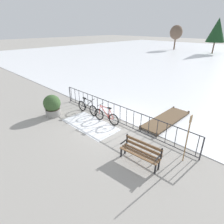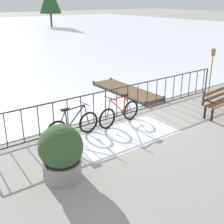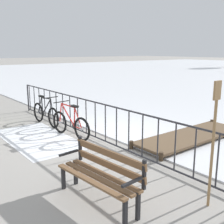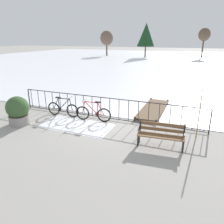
{
  "view_description": "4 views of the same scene",
  "coord_description": "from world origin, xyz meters",
  "px_view_note": "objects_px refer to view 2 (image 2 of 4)",
  "views": [
    {
      "loc": [
        6.18,
        -6.61,
        4.83
      ],
      "look_at": [
        0.15,
        -0.54,
        0.86
      ],
      "focal_mm": 29.75,
      "sensor_mm": 36.0,
      "label": 1
    },
    {
      "loc": [
        -5.74,
        -7.15,
        3.77
      ],
      "look_at": [
        -0.77,
        -0.47,
        0.51
      ],
      "focal_mm": 46.8,
      "sensor_mm": 36.0,
      "label": 2
    },
    {
      "loc": [
        6.25,
        -4.14,
        2.41
      ],
      "look_at": [
        0.47,
        0.38,
        0.77
      ],
      "focal_mm": 44.72,
      "sensor_mm": 36.0,
      "label": 3
    },
    {
      "loc": [
        3.86,
        -8.66,
        3.65
      ],
      "look_at": [
        0.54,
        -0.49,
        0.59
      ],
      "focal_mm": 34.35,
      "sensor_mm": 36.0,
      "label": 4
    }
  ],
  "objects_px": {
    "planter_with_shrub": "(61,152)",
    "oar_upright": "(211,70)",
    "bicycle_second": "(120,113)",
    "bicycle_near_railing": "(73,126)",
    "park_bench": "(219,99)"
  },
  "relations": [
    {
      "from": "planter_with_shrub",
      "to": "oar_upright",
      "type": "bearing_deg",
      "value": 11.64
    },
    {
      "from": "bicycle_second",
      "to": "oar_upright",
      "type": "distance_m",
      "value": 4.54
    },
    {
      "from": "bicycle_near_railing",
      "to": "oar_upright",
      "type": "bearing_deg",
      "value": -0.98
    },
    {
      "from": "oar_upright",
      "to": "bicycle_second",
      "type": "bearing_deg",
      "value": 178.94
    },
    {
      "from": "bicycle_second",
      "to": "bicycle_near_railing",
      "type": "bearing_deg",
      "value": 179.23
    },
    {
      "from": "bicycle_near_railing",
      "to": "oar_upright",
      "type": "distance_m",
      "value": 6.19
    },
    {
      "from": "bicycle_second",
      "to": "planter_with_shrub",
      "type": "bearing_deg",
      "value": -150.93
    },
    {
      "from": "bicycle_near_railing",
      "to": "park_bench",
      "type": "height_order",
      "value": "bicycle_near_railing"
    },
    {
      "from": "bicycle_near_railing",
      "to": "park_bench",
      "type": "bearing_deg",
      "value": -15.09
    },
    {
      "from": "bicycle_second",
      "to": "planter_with_shrub",
      "type": "distance_m",
      "value": 3.3
    },
    {
      "from": "planter_with_shrub",
      "to": "oar_upright",
      "type": "distance_m",
      "value": 7.51
    },
    {
      "from": "bicycle_near_railing",
      "to": "park_bench",
      "type": "distance_m",
      "value": 5.16
    },
    {
      "from": "park_bench",
      "to": "planter_with_shrub",
      "type": "distance_m",
      "value": 6.19
    },
    {
      "from": "bicycle_second",
      "to": "park_bench",
      "type": "bearing_deg",
      "value": -21.73
    },
    {
      "from": "oar_upright",
      "to": "planter_with_shrub",
      "type": "bearing_deg",
      "value": -168.36
    }
  ]
}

